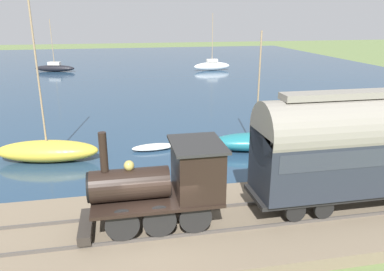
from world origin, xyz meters
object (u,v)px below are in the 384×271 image
at_px(sailboat_black, 55,68).
at_px(sailboat_white, 212,66).
at_px(passenger_coach, 367,143).
at_px(sailboat_teal, 256,141).
at_px(steam_locomotive, 168,180).
at_px(sailboat_yellow, 47,150).
at_px(rowboat_near_shore, 153,147).

height_order(sailboat_black, sailboat_white, sailboat_white).
bearing_deg(passenger_coach, sailboat_teal, 9.25).
height_order(steam_locomotive, sailboat_white, sailboat_white).
height_order(sailboat_yellow, sailboat_teal, sailboat_yellow).
xyz_separation_m(passenger_coach, sailboat_yellow, (8.75, 13.36, -2.50)).
relative_size(passenger_coach, sailboat_white, 1.13).
bearing_deg(sailboat_white, passenger_coach, 169.43).
xyz_separation_m(passenger_coach, sailboat_white, (41.65, -4.41, -2.43)).
bearing_deg(sailboat_black, sailboat_teal, -141.19).
height_order(steam_locomotive, sailboat_teal, sailboat_teal).
height_order(steam_locomotive, sailboat_yellow, sailboat_yellow).
distance_m(steam_locomotive, sailboat_white, 43.41).
height_order(passenger_coach, rowboat_near_shore, passenger_coach).
bearing_deg(rowboat_near_shore, sailboat_teal, -106.43).
xyz_separation_m(steam_locomotive, sailboat_white, (41.65, -12.14, -1.60)).
xyz_separation_m(passenger_coach, sailboat_black, (44.94, 18.07, -2.57)).
relative_size(steam_locomotive, rowboat_near_shore, 1.90).
distance_m(steam_locomotive, rowboat_near_shore, 9.66).
bearing_deg(sailboat_white, sailboat_yellow, 147.09).
xyz_separation_m(steam_locomotive, sailboat_yellow, (8.75, 5.63, -1.67)).
bearing_deg(passenger_coach, sailboat_black, 21.91).
relative_size(passenger_coach, sailboat_teal, 1.30).
bearing_deg(steam_locomotive, sailboat_teal, -38.13).
relative_size(sailboat_black, sailboat_yellow, 0.78).
relative_size(sailboat_yellow, rowboat_near_shore, 3.45).
height_order(passenger_coach, sailboat_black, sailboat_black).
distance_m(sailboat_black, sailboat_yellow, 36.50).
xyz_separation_m(passenger_coach, rowboat_near_shore, (9.42, 7.39, -2.95)).
bearing_deg(sailboat_black, passenger_coach, -143.76).
xyz_separation_m(steam_locomotive, sailboat_black, (44.94, 10.34, -1.74)).
bearing_deg(sailboat_black, rowboat_near_shore, -148.93).
bearing_deg(rowboat_near_shore, passenger_coach, -146.61).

